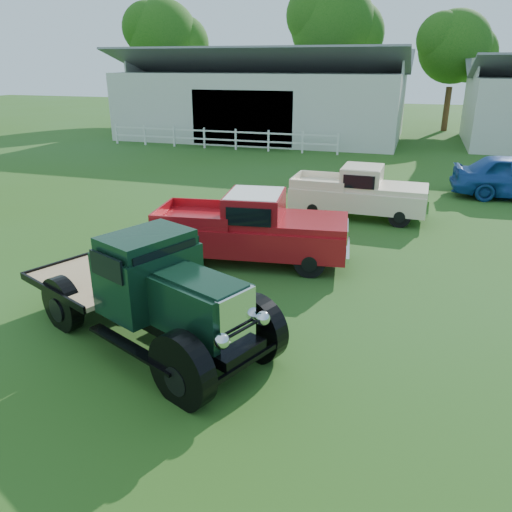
% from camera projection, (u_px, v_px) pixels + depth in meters
% --- Properties ---
extents(ground, '(120.00, 120.00, 0.00)m').
position_uv_depth(ground, '(228.00, 326.00, 9.71)').
color(ground, '#305F28').
extents(shed_left, '(18.80, 10.20, 5.60)m').
position_uv_depth(shed_left, '(265.00, 94.00, 33.77)').
color(shed_left, beige).
rests_on(shed_left, ground).
extents(fence_rail, '(14.20, 0.16, 1.20)m').
position_uv_depth(fence_rail, '(220.00, 139.00, 29.52)').
color(fence_rail, white).
rests_on(fence_rail, ground).
extents(tree_a, '(6.30, 6.30, 10.50)m').
position_uv_depth(tree_a, '(165.00, 57.00, 42.20)').
color(tree_a, '#134C0E').
rests_on(tree_a, ground).
extents(tree_b, '(6.90, 6.90, 11.50)m').
position_uv_depth(tree_b, '(331.00, 50.00, 38.97)').
color(tree_b, '#134C0E').
rests_on(tree_b, ground).
extents(tree_c, '(5.40, 5.40, 9.00)m').
position_uv_depth(tree_c, '(452.00, 67.00, 36.00)').
color(tree_c, '#134C0E').
rests_on(tree_c, ground).
extents(vintage_flatbed, '(5.65, 4.00, 2.08)m').
position_uv_depth(vintage_flatbed, '(147.00, 287.00, 8.92)').
color(vintage_flatbed, black).
rests_on(vintage_flatbed, ground).
extents(red_pickup, '(5.20, 2.55, 1.82)m').
position_uv_depth(red_pickup, '(251.00, 227.00, 12.63)').
color(red_pickup, '#A81219').
rests_on(red_pickup, ground).
extents(white_pickup, '(4.55, 1.85, 1.66)m').
position_uv_depth(white_pickup, '(358.00, 192.00, 16.35)').
color(white_pickup, beige).
rests_on(white_pickup, ground).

